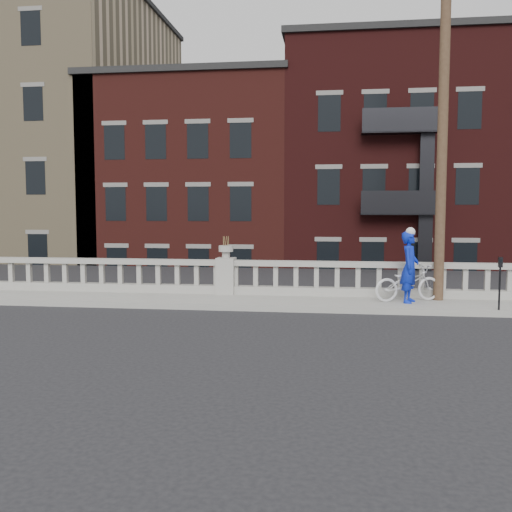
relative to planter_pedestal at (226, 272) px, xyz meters
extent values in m
plane|color=black|center=(0.00, -3.95, -0.83)|extent=(120.00, 120.00, 0.00)
cube|color=gray|center=(0.00, -0.95, -0.76)|extent=(32.00, 2.20, 0.15)
cube|color=gray|center=(0.00, 0.00, -0.56)|extent=(28.00, 0.34, 0.25)
cube|color=gray|center=(0.00, 0.00, 0.27)|extent=(28.00, 0.34, 0.16)
cube|color=gray|center=(0.00, 0.00, -0.13)|extent=(0.55, 0.55, 1.10)
cylinder|color=gray|center=(0.00, 0.00, 0.52)|extent=(0.24, 0.24, 0.20)
cylinder|color=gray|center=(0.00, 0.00, 0.70)|extent=(0.44, 0.44, 0.18)
cube|color=#605E59|center=(0.00, 0.35, -3.26)|extent=(36.00, 0.50, 5.15)
cube|color=black|center=(0.00, 22.00, -6.08)|extent=(80.00, 44.00, 0.50)
cube|color=#595651|center=(-2.00, 4.50, -3.83)|extent=(16.00, 7.00, 4.00)
cube|color=#948260|center=(-17.00, 17.00, 4.17)|extent=(18.00, 16.00, 20.00)
cube|color=black|center=(-17.00, 17.00, 14.32)|extent=(18.30, 16.30, 0.30)
cube|color=#451713|center=(-4.00, 16.00, 1.17)|extent=(10.00, 14.00, 14.00)
cube|color=black|center=(-4.00, 16.00, 8.32)|extent=(10.30, 14.30, 0.30)
cube|color=#350F0E|center=(6.00, 16.00, 1.92)|extent=(10.00, 14.00, 15.50)
cube|color=black|center=(6.00, 16.00, 9.82)|extent=(10.30, 14.30, 0.30)
cylinder|color=#422D1E|center=(6.20, -0.35, 4.32)|extent=(0.28, 0.28, 10.00)
cylinder|color=black|center=(7.45, -1.80, -0.13)|extent=(0.05, 0.05, 1.10)
cube|color=black|center=(7.45, -1.80, 0.55)|extent=(0.10, 0.08, 0.26)
cube|color=black|center=(7.45, -1.85, 0.59)|extent=(0.06, 0.01, 0.08)
imported|color=silver|center=(5.30, -0.68, -0.17)|extent=(2.08, 1.34, 1.03)
imported|color=#0B21AE|center=(5.32, -0.92, 0.31)|extent=(0.68, 0.83, 1.97)
camera|label=1|loc=(3.20, -16.95, 1.93)|focal=40.00mm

